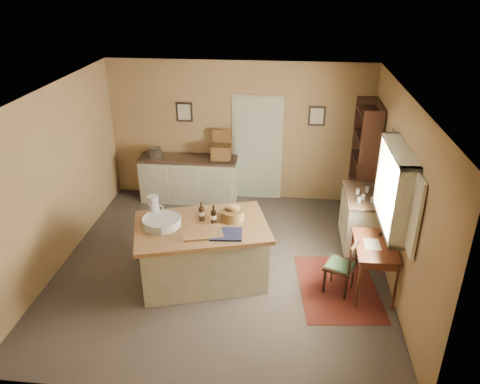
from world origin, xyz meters
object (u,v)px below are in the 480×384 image
object	(u,v)px
sideboard	(189,178)
shelving_unit	(367,162)
work_island	(202,251)
right_cabinet	(361,218)
desk_chair	(340,266)
writing_desk	(375,250)

from	to	relation	value
sideboard	shelving_unit	world-z (taller)	shelving_unit
work_island	right_cabinet	distance (m)	2.76
desk_chair	right_cabinet	world-z (taller)	right_cabinet
writing_desk	right_cabinet	world-z (taller)	right_cabinet
work_island	writing_desk	world-z (taller)	work_island
sideboard	desk_chair	xyz separation A→B (m)	(2.69, -2.65, -0.07)
writing_desk	shelving_unit	size ratio (longest dim) A/B	0.43
desk_chair	shelving_unit	xyz separation A→B (m)	(0.62, 2.35, 0.66)
writing_desk	shelving_unit	distance (m)	2.32
sideboard	right_cabinet	bearing A→B (deg)	-22.05
desk_chair	shelving_unit	size ratio (longest dim) A/B	0.38
sideboard	right_cabinet	xyz separation A→B (m)	(3.16, -1.28, -0.02)
shelving_unit	desk_chair	bearing A→B (deg)	-104.72
work_island	sideboard	distance (m)	2.66
right_cabinet	shelving_unit	xyz separation A→B (m)	(0.16, 0.97, 0.61)
desk_chair	shelving_unit	distance (m)	2.51
desk_chair	right_cabinet	size ratio (longest dim) A/B	0.76
sideboard	writing_desk	xyz separation A→B (m)	(3.16, -2.59, 0.19)
work_island	sideboard	world-z (taller)	work_island
writing_desk	desk_chair	world-z (taller)	desk_chair
desk_chair	work_island	bearing A→B (deg)	-158.45
writing_desk	desk_chair	distance (m)	0.53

